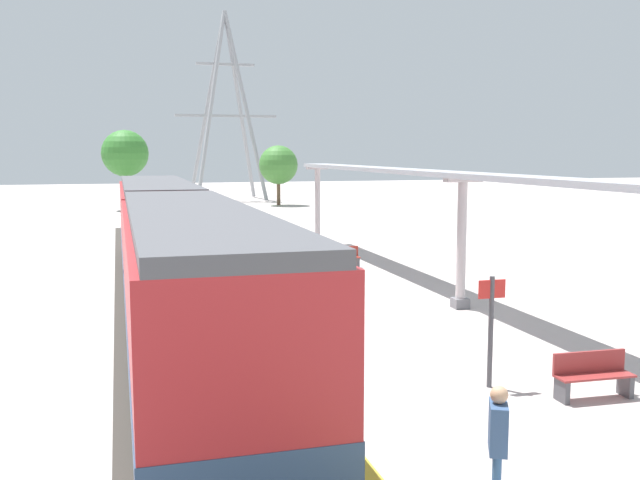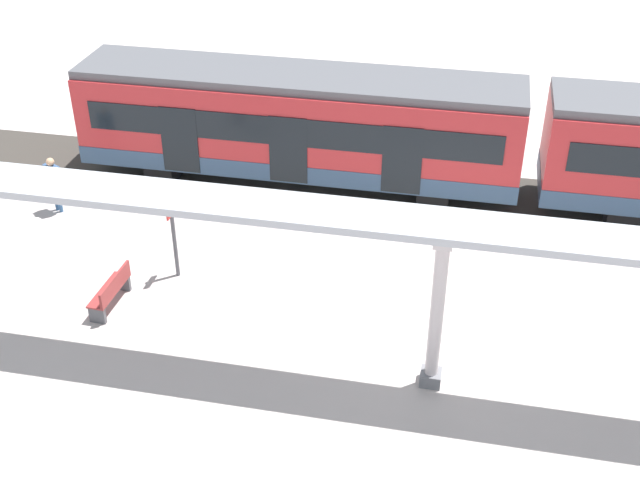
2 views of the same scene
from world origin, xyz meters
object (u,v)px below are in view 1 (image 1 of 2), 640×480
Objects in this scene: canopy_pillar_third at (318,205)px; passenger_waiting_near_edge at (498,434)px; platform_info_sign at (491,321)px; canopy_pillar_second at (461,243)px; bench_mid_platform at (592,375)px; train_far_carriage at (157,225)px; train_near_carriage at (194,292)px; bench_near_end at (340,257)px.

canopy_pillar_third reaches higher than passenger_waiting_near_edge.
passenger_waiting_near_edge is (-5.10, -26.71, -0.89)m from canopy_pillar_third.
canopy_pillar_second is at bearing 67.73° from platform_info_sign.
canopy_pillar_third is 23.39m from bench_mid_platform.
bench_mid_platform is at bearing -34.65° from platform_info_sign.
canopy_pillar_second is (8.20, -8.75, 0.11)m from train_far_carriage.
canopy_pillar_third is 1.74× the size of platform_info_sign.
train_near_carriage and train_far_carriage have the same top height.
platform_info_sign is (-1.49, -14.51, 0.89)m from bench_near_end.
canopy_pillar_third is 2.27× the size of passenger_waiting_near_edge.
train_far_carriage is 11.99m from canopy_pillar_second.
canopy_pillar_second and canopy_pillar_third have the same top height.
bench_near_end is (-1.22, -7.74, -1.50)m from canopy_pillar_third.
canopy_pillar_third is at bearing 90.00° from canopy_pillar_second.
passenger_waiting_near_edge is at bearing -139.12° from bench_mid_platform.
train_near_carriage is 3.37× the size of canopy_pillar_third.
canopy_pillar_second is 7.93m from bench_mid_platform.
canopy_pillar_second is 1.00× the size of canopy_pillar_third.
platform_info_sign reaches higher than bench_mid_platform.
bench_mid_platform is (0.05, -15.58, 0.00)m from bench_near_end.
platform_info_sign is at bearing -70.37° from train_far_carriage.
canopy_pillar_third is (8.20, 6.87, 0.11)m from train_far_carriage.
canopy_pillar_third is at bearing 79.20° from passenger_waiting_near_edge.
bench_mid_platform is at bearing -89.82° from bench_near_end.
train_near_carriage is 7.13m from passenger_waiting_near_edge.
canopy_pillar_third is 2.52× the size of bench_mid_platform.
platform_info_sign is (-2.72, -22.25, -0.61)m from canopy_pillar_third.
canopy_pillar_second is at bearing 65.33° from passenger_waiting_near_edge.
train_far_carriage reaches higher than bench_near_end.
passenger_waiting_near_edge reaches higher than bench_near_end.
canopy_pillar_second is at bearing -81.18° from bench_near_end.
train_near_carriage is at bearing -118.96° from bench_near_end.
bench_near_end is (6.98, -0.87, -1.39)m from train_far_carriage.
train_far_carriage is 8.51× the size of bench_mid_platform.
canopy_pillar_second is 2.51× the size of bench_near_end.
train_near_carriage is at bearing 116.00° from passenger_waiting_near_edge.
bench_near_end is 14.62m from platform_info_sign.
bench_near_end is (-1.22, 7.88, -1.50)m from canopy_pillar_second.
train_far_carriage is 3.37× the size of canopy_pillar_third.
train_far_carriage is 17.94m from bench_mid_platform.
canopy_pillar_third is at bearing 68.05° from train_near_carriage.
bench_mid_platform is 0.69× the size of platform_info_sign.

